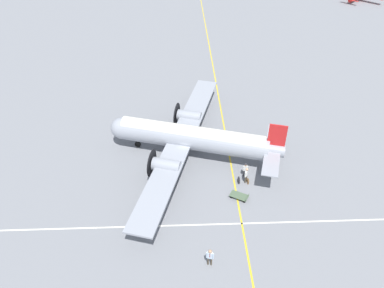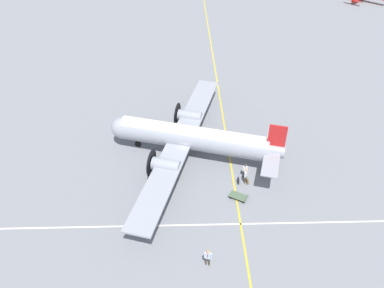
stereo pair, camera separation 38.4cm
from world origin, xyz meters
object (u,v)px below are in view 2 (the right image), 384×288
object	(u,v)px
ramp_agent	(246,174)
airliner_main	(189,137)
passenger_boarding	(245,169)
traffic_cone	(162,192)
suitcase_near_door	(238,181)
suitcase_upright_spare	(247,182)
baggage_cart	(238,196)
crew_foreground	(208,256)

from	to	relation	value
ramp_agent	airliner_main	bearing A→B (deg)	-96.77
passenger_boarding	traffic_cone	xyz separation A→B (m)	(2.42, -8.48, -0.74)
ramp_agent	suitcase_near_door	world-z (taller)	ramp_agent
ramp_agent	suitcase_upright_spare	world-z (taller)	ramp_agent
passenger_boarding	baggage_cart	distance (m)	3.38
suitcase_upright_spare	crew_foreground	bearing A→B (deg)	-25.99
airliner_main	ramp_agent	xyz separation A→B (m)	(4.62, 5.68, -1.30)
passenger_boarding	suitcase_upright_spare	size ratio (longest dim) A/B	3.45
airliner_main	suitcase_near_door	xyz separation A→B (m)	(4.67, 4.96, -2.14)
passenger_boarding	suitcase_upright_spare	distance (m)	1.35
suitcase_near_door	suitcase_upright_spare	xyz separation A→B (m)	(0.08, 0.94, -0.09)
crew_foreground	baggage_cart	xyz separation A→B (m)	(-7.39, 3.44, -0.88)
suitcase_near_door	traffic_cone	bearing A→B (deg)	-79.46
ramp_agent	traffic_cone	world-z (taller)	ramp_agent
baggage_cart	crew_foreground	bearing A→B (deg)	94.06
airliner_main	traffic_cone	world-z (taller)	airliner_main
airliner_main	ramp_agent	size ratio (longest dim) A/B	14.15
traffic_cone	crew_foreground	bearing A→B (deg)	26.45
airliner_main	crew_foreground	size ratio (longest dim) A/B	14.18
crew_foreground	traffic_cone	world-z (taller)	crew_foreground
ramp_agent	suitcase_near_door	distance (m)	1.11
crew_foreground	suitcase_upright_spare	bearing A→B (deg)	-102.02
crew_foreground	suitcase_upright_spare	world-z (taller)	crew_foreground
suitcase_near_door	baggage_cart	xyz separation A→B (m)	(2.15, -0.24, -0.04)
airliner_main	suitcase_upright_spare	world-z (taller)	airliner_main
crew_foreground	traffic_cone	bearing A→B (deg)	-49.58
suitcase_near_door	passenger_boarding	bearing A→B (deg)	142.16
crew_foreground	suitcase_upright_spare	xyz separation A→B (m)	(-9.47, 4.62, -0.93)
airliner_main	traffic_cone	xyz separation A→B (m)	(6.11, -2.75, -2.16)
airliner_main	suitcase_upright_spare	size ratio (longest dim) A/B	55.66
passenger_boarding	ramp_agent	world-z (taller)	ramp_agent
traffic_cone	airliner_main	bearing A→B (deg)	155.73
passenger_boarding	ramp_agent	xyz separation A→B (m)	(0.93, -0.04, 0.12)
suitcase_near_door	traffic_cone	distance (m)	7.85
passenger_boarding	baggage_cart	xyz separation A→B (m)	(3.14, -1.01, -0.77)
baggage_cart	suitcase_upright_spare	bearing A→B (deg)	-90.64
airliner_main	passenger_boarding	world-z (taller)	airliner_main
suitcase_near_door	crew_foreground	bearing A→B (deg)	-21.08
traffic_cone	baggage_cart	bearing A→B (deg)	84.50
suitcase_near_door	traffic_cone	size ratio (longest dim) A/B	1.05
ramp_agent	baggage_cart	world-z (taller)	ramp_agent
passenger_boarding	suitcase_near_door	bearing A→B (deg)	42.65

